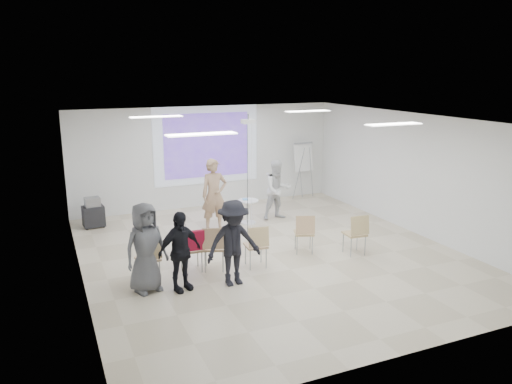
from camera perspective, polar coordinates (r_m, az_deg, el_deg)
name	(u,v)px	position (r m, az deg, el deg)	size (l,w,h in m)	color
floor	(270,256)	(11.33, 1.62, -7.29)	(8.00, 9.00, 0.10)	beige
ceiling	(271,117)	(10.62, 1.73, 8.52)	(8.00, 9.00, 0.10)	white
wall_back	(206,156)	(15.04, -5.70, 4.06)	(8.00, 0.10, 3.00)	silver
wall_left	(74,209)	(9.91, -20.06, -1.83)	(0.10, 9.00, 3.00)	silver
wall_right	(418,174)	(13.08, 17.98, 1.98)	(0.10, 9.00, 3.00)	silver
projection_halo	(207,145)	(14.92, -5.66, 5.35)	(3.20, 0.01, 2.30)	silver
projection_image	(207,145)	(14.90, -5.64, 5.34)	(2.60, 0.01, 1.90)	#5E37BE
pedestal_table	(248,210)	(13.35, -0.90, -2.08)	(0.64, 0.64, 0.67)	white
player_left	(214,190)	(12.68, -4.81, 0.20)	(0.77, 0.52, 2.11)	tan
player_right	(278,187)	(13.66, 2.50, 0.61)	(0.88, 0.70, 1.83)	silver
controller_left	(217,175)	(12.90, -4.44, 1.96)	(0.04, 0.12, 0.04)	white
controller_right	(268,174)	(13.73, 1.38, 2.06)	(0.04, 0.13, 0.04)	silver
chair_far_left	(149,256)	(9.92, -12.12, -7.19)	(0.48, 0.51, 0.89)	tan
chair_left_mid	(192,247)	(10.23, -7.32, -6.22)	(0.45, 0.48, 0.92)	tan
chair_left_inner	(214,245)	(10.23, -4.83, -6.03)	(0.58, 0.60, 0.95)	tan
chair_center	(257,243)	(10.36, 0.10, -5.85)	(0.47, 0.50, 0.92)	tan
chair_right_inner	(305,230)	(11.22, 5.57, -4.40)	(0.56, 0.58, 0.91)	tan
chair_right_far	(357,231)	(11.28, 11.42, -4.42)	(0.47, 0.50, 0.94)	tan
red_jacket	(194,241)	(10.05, -7.11, -5.53)	(0.42, 0.10, 0.40)	maroon
laptop	(214,246)	(10.35, -4.85, -6.12)	(0.35, 0.25, 0.03)	black
audience_left	(180,246)	(9.34, -8.72, -6.09)	(1.02, 0.61, 1.75)	black
audience_mid	(233,237)	(9.46, -2.59, -5.21)	(1.23, 0.67, 1.89)	black
audience_outer	(145,242)	(9.40, -12.55, -5.63)	(0.93, 0.61, 1.90)	#595A5F
flipchart_easel	(303,157)	(15.92, 5.45, 3.98)	(0.78, 0.59, 1.80)	gray
av_cart	(93,213)	(13.74, -18.10, -2.35)	(0.57, 0.47, 0.80)	black
ceiling_projector	(248,127)	(12.05, -0.88, 7.43)	(0.30, 0.25, 3.00)	white
fluor_panel_nw	(156,117)	(11.89, -11.34, 8.43)	(1.20, 0.30, 0.02)	white
fluor_panel_ne	(308,111)	(13.31, 5.93, 9.18)	(1.20, 0.30, 0.02)	white
fluor_panel_sw	(201,134)	(8.52, -6.25, 6.59)	(1.20, 0.30, 0.02)	white
fluor_panel_se	(394,124)	(10.41, 15.44, 7.48)	(1.20, 0.30, 0.02)	white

